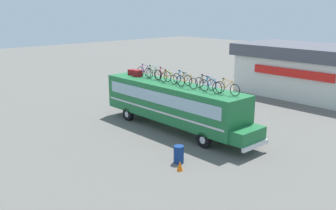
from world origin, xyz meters
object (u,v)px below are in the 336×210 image
object	(u,v)px
bus	(174,102)
luggage_bag_2	(137,73)
rooftop_bicycle_4	(168,78)
rooftop_bicycle_6	(187,82)
rooftop_bicycle_1	(145,72)
rooftop_bicycle_5	(182,79)
rooftop_bicycle_7	(205,83)
rooftop_bicycle_9	(227,88)
traffic_cone	(180,166)
luggage_bag_1	(132,72)
rooftop_bicycle_3	(163,75)
trash_bin	(179,154)
rooftop_bicycle_2	(153,73)
rooftop_bicycle_8	(210,86)

from	to	relation	value
bus	luggage_bag_2	bearing A→B (deg)	178.99
rooftop_bicycle_4	rooftop_bicycle_6	distance (m)	1.85
rooftop_bicycle_1	rooftop_bicycle_5	distance (m)	3.72
bus	rooftop_bicycle_7	world-z (taller)	rooftop_bicycle_7
rooftop_bicycle_4	rooftop_bicycle_9	bearing A→B (deg)	2.98
rooftop_bicycle_6	rooftop_bicycle_7	world-z (taller)	rooftop_bicycle_6
traffic_cone	rooftop_bicycle_6	bearing A→B (deg)	131.62
traffic_cone	luggage_bag_2	bearing A→B (deg)	153.95
rooftop_bicycle_5	rooftop_bicycle_7	distance (m)	1.95
luggage_bag_1	rooftop_bicycle_9	world-z (taller)	rooftop_bicycle_9
luggage_bag_1	rooftop_bicycle_3	distance (m)	3.39
luggage_bag_1	rooftop_bicycle_6	distance (m)	6.16
rooftop_bicycle_9	trash_bin	xyz separation A→B (m)	(0.05, -3.89, -3.00)
bus	rooftop_bicycle_4	distance (m)	1.66
rooftop_bicycle_4	rooftop_bicycle_3	bearing A→B (deg)	160.32
bus	rooftop_bicycle_7	distance (m)	2.91
rooftop_bicycle_3	traffic_cone	bearing A→B (deg)	-35.55
rooftop_bicycle_6	rooftop_bicycle_7	size ratio (longest dim) A/B	1.08
luggage_bag_1	rooftop_bicycle_3	size ratio (longest dim) A/B	0.30
rooftop_bicycle_6	rooftop_bicycle_9	bearing A→B (deg)	7.39
bus	traffic_cone	distance (m)	6.87
rooftop_bicycle_1	luggage_bag_2	bearing A→B (deg)	-166.31
traffic_cone	trash_bin	bearing A→B (deg)	139.42
luggage_bag_1	luggage_bag_2	world-z (taller)	luggage_bag_2
luggage_bag_1	rooftop_bicycle_7	size ratio (longest dim) A/B	0.29
luggage_bag_2	rooftop_bicycle_9	bearing A→B (deg)	0.83
rooftop_bicycle_4	trash_bin	world-z (taller)	rooftop_bicycle_4
bus	luggage_bag_2	size ratio (longest dim) A/B	19.02
bus	rooftop_bicycle_3	size ratio (longest dim) A/B	7.47
rooftop_bicycle_5	rooftop_bicycle_7	size ratio (longest dim) A/B	1.02
rooftop_bicycle_1	traffic_cone	bearing A→B (deg)	-28.77
bus	trash_bin	bearing A→B (deg)	-40.60
rooftop_bicycle_4	traffic_cone	xyz separation A→B (m)	(5.54, -4.29, -3.18)
luggage_bag_2	rooftop_bicycle_7	distance (m)	6.36
rooftop_bicycle_2	rooftop_bicycle_9	size ratio (longest dim) A/B	0.99
rooftop_bicycle_6	rooftop_bicycle_3	bearing A→B (deg)	170.63
rooftop_bicycle_3	luggage_bag_2	bearing A→B (deg)	-175.53
rooftop_bicycle_3	rooftop_bicycle_6	distance (m)	2.80
rooftop_bicycle_5	rooftop_bicycle_6	world-z (taller)	rooftop_bicycle_6
rooftop_bicycle_2	rooftop_bicycle_6	world-z (taller)	rooftop_bicycle_2
rooftop_bicycle_8	rooftop_bicycle_9	world-z (taller)	rooftop_bicycle_8
rooftop_bicycle_2	traffic_cone	size ratio (longest dim) A/B	3.44
luggage_bag_1	rooftop_bicycle_8	world-z (taller)	rooftop_bicycle_8
rooftop_bicycle_6	rooftop_bicycle_7	bearing A→B (deg)	29.92
luggage_bag_2	rooftop_bicycle_8	size ratio (longest dim) A/B	0.37
rooftop_bicycle_6	traffic_cone	bearing A→B (deg)	-48.38
traffic_cone	rooftop_bicycle_3	bearing A→B (deg)	144.45
bus	rooftop_bicycle_2	bearing A→B (deg)	175.04
rooftop_bicycle_8	rooftop_bicycle_9	bearing A→B (deg)	17.57
luggage_bag_1	rooftop_bicycle_3	bearing A→B (deg)	1.46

